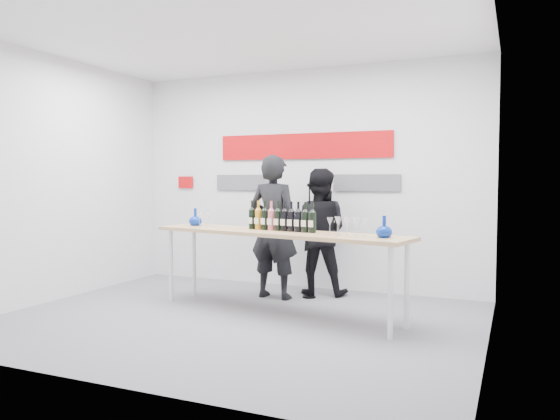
% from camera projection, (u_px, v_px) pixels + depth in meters
% --- Properties ---
extents(ground, '(5.00, 5.00, 0.00)m').
position_uv_depth(ground, '(235.00, 320.00, 5.78)').
color(ground, slate).
rests_on(ground, ground).
extents(back_wall, '(5.00, 0.04, 3.00)m').
position_uv_depth(back_wall, '(303.00, 179.00, 7.53)').
color(back_wall, silver).
rests_on(back_wall, ground).
extents(signage, '(3.38, 0.02, 0.79)m').
position_uv_depth(signage, '(299.00, 157.00, 7.51)').
color(signage, '#BD080B').
rests_on(signage, back_wall).
extents(tasting_table, '(3.13, 1.19, 0.92)m').
position_uv_depth(tasting_table, '(276.00, 237.00, 6.02)').
color(tasting_table, tan).
rests_on(tasting_table, ground).
extents(wine_bottles, '(0.88, 0.24, 0.33)m').
position_uv_depth(wine_bottles, '(281.00, 216.00, 6.03)').
color(wine_bottles, black).
rests_on(wine_bottles, tasting_table).
extents(decanter_left, '(0.16, 0.16, 0.21)m').
position_uv_depth(decanter_left, '(195.00, 217.00, 6.75)').
color(decanter_left, navy).
rests_on(decanter_left, tasting_table).
extents(decanter_right, '(0.16, 0.16, 0.21)m').
position_uv_depth(decanter_right, '(384.00, 227.00, 5.33)').
color(decanter_right, navy).
rests_on(decanter_right, tasting_table).
extents(glasses_left, '(0.19, 0.24, 0.18)m').
position_uv_depth(glasses_left, '(207.00, 219.00, 6.58)').
color(glasses_left, silver).
rests_on(glasses_left, tasting_table).
extents(glasses_right, '(0.39, 0.28, 0.18)m').
position_uv_depth(glasses_right, '(347.00, 227.00, 5.52)').
color(glasses_right, silver).
rests_on(glasses_right, tasting_table).
extents(presenter_left, '(0.68, 0.47, 1.80)m').
position_uv_depth(presenter_left, '(274.00, 227.00, 6.83)').
color(presenter_left, black).
rests_on(presenter_left, ground).
extents(presenter_right, '(0.90, 0.76, 1.63)m').
position_uv_depth(presenter_right, '(318.00, 232.00, 7.06)').
color(presenter_right, black).
rests_on(presenter_right, ground).
extents(mic_stand, '(0.17, 0.17, 1.44)m').
position_uv_depth(mic_stand, '(309.00, 263.00, 6.86)').
color(mic_stand, black).
rests_on(mic_stand, ground).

